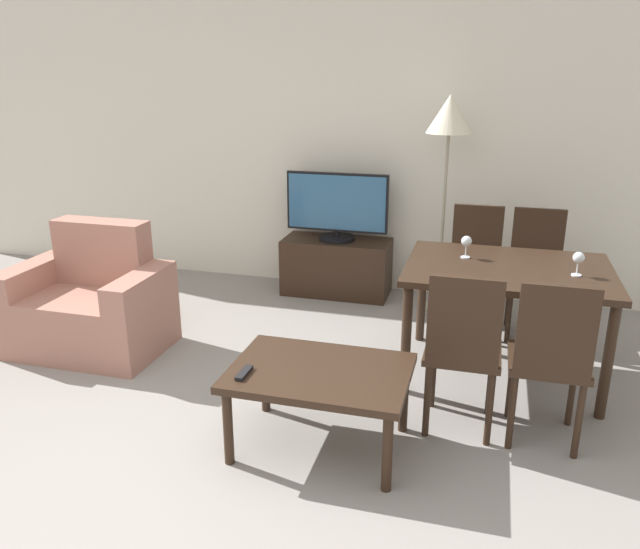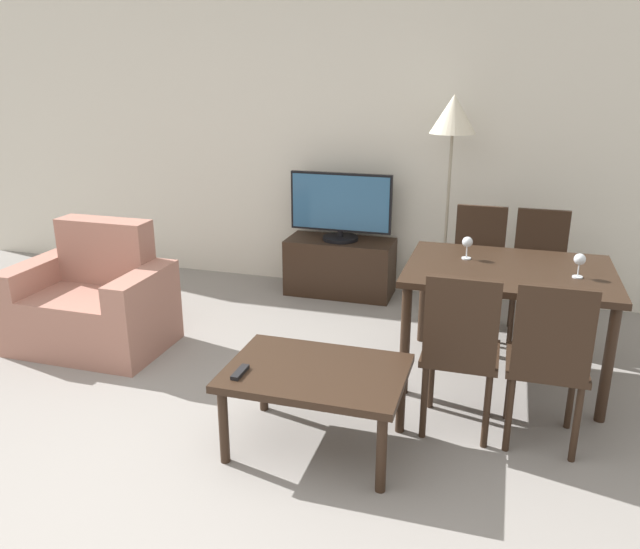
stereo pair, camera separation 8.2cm
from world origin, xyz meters
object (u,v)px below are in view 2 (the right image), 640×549
(dining_chair_near, at_px, (460,347))
(wine_glass_center, at_px, (467,243))
(tv, at_px, (341,207))
(coffee_table, at_px, (316,379))
(dining_table, at_px, (508,281))
(tv_stand, at_px, (340,267))
(remote_primary, at_px, (240,372))
(dining_chair_far_left, at_px, (478,263))
(dining_chair_far, at_px, (539,268))
(armchair, at_px, (94,304))
(floor_lamp, at_px, (453,124))
(wine_glass_left, at_px, (580,261))
(dining_chair_near_right, at_px, (548,358))

(dining_chair_near, xyz_separation_m, wine_glass_center, (-0.05, 0.89, 0.32))
(tv, xyz_separation_m, coffee_table, (0.49, -2.30, -0.38))
(dining_table, distance_m, dining_chair_near, 0.81)
(tv_stand, relative_size, remote_primary, 6.15)
(tv_stand, distance_m, dining_chair_far_left, 1.28)
(dining_chair_far, bearing_deg, armchair, -159.69)
(dining_chair_far_left, bearing_deg, armchair, -156.60)
(coffee_table, bearing_deg, tv_stand, 101.98)
(tv_stand, xyz_separation_m, floor_lamp, (0.90, -0.11, 1.25))
(dining_chair_far_left, relative_size, remote_primary, 6.19)
(tv_stand, height_order, remote_primary, tv_stand)
(coffee_table, bearing_deg, dining_chair_far_left, 69.84)
(tv, bearing_deg, coffee_table, -78.00)
(remote_primary, bearing_deg, armchair, 149.05)
(armchair, distance_m, wine_glass_left, 3.22)
(floor_lamp, xyz_separation_m, remote_primary, (-0.76, -2.35, -1.04))
(dining_chair_near, xyz_separation_m, dining_chair_near_right, (0.43, 0.00, 0.00))
(coffee_table, bearing_deg, remote_primary, -155.56)
(armchair, bearing_deg, floor_lamp, 32.01)
(dining_chair_near_right, bearing_deg, dining_table, 105.73)
(dining_table, height_order, dining_chair_near_right, dining_chair_near_right)
(dining_chair_far_left, height_order, wine_glass_center, dining_chair_far_left)
(tv_stand, xyz_separation_m, dining_chair_near_right, (1.61, -1.98, 0.27))
(tv_stand, xyz_separation_m, remote_primary, (0.14, -2.46, 0.21))
(wine_glass_left, bearing_deg, remote_primary, -144.18)
(remote_primary, bearing_deg, wine_glass_center, 54.46)
(tv_stand, distance_m, dining_chair_near_right, 2.57)
(coffee_table, bearing_deg, floor_lamp, 79.39)
(coffee_table, xyz_separation_m, dining_chair_far, (1.12, 1.87, 0.12))
(dining_table, height_order, wine_glass_left, wine_glass_left)
(dining_table, distance_m, remote_primary, 1.79)
(armchair, bearing_deg, dining_table, 6.96)
(floor_lamp, bearing_deg, tv, 173.13)
(coffee_table, bearing_deg, tv, 102.00)
(dining_table, relative_size, remote_primary, 8.28)
(floor_lamp, bearing_deg, dining_table, -65.67)
(dining_chair_far, bearing_deg, wine_glass_left, -78.99)
(dining_table, height_order, wine_glass_center, wine_glass_center)
(wine_glass_center, bearing_deg, floor_lamp, 103.02)
(wine_glass_left, xyz_separation_m, wine_glass_center, (-0.65, 0.20, 0.00))
(remote_primary, bearing_deg, dining_chair_far, 54.11)
(coffee_table, bearing_deg, dining_table, 50.60)
(dining_chair_near_right, relative_size, dining_chair_far_left, 1.00)
(wine_glass_left, bearing_deg, coffee_table, -141.56)
(tv, xyz_separation_m, dining_chair_near, (1.18, -1.97, -0.26))
(dining_chair_near, height_order, dining_chair_far_left, same)
(dining_chair_near, bearing_deg, dining_table, 74.27)
(floor_lamp, bearing_deg, wine_glass_left, -53.19)
(floor_lamp, bearing_deg, remote_primary, -107.87)
(tv_stand, xyz_separation_m, tv, (0.00, -0.00, 0.53))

